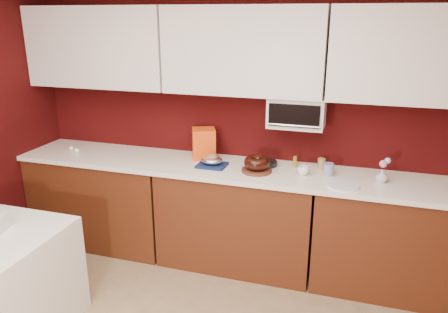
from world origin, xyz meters
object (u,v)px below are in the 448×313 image
object	(u,v)px
foil_ham_nest	(212,160)
flower_vase	(382,175)
toaster_oven	(297,112)
blue_jar	(328,169)
pandoro_box	(204,144)
coffee_mug	(303,170)
bundt_cake	(257,163)

from	to	relation	value
foil_ham_nest	flower_vase	world-z (taller)	flower_vase
foil_ham_nest	toaster_oven	bearing A→B (deg)	16.53
blue_jar	flower_vase	size ratio (longest dim) A/B	0.89
toaster_oven	flower_vase	bearing A→B (deg)	-12.80
pandoro_box	coffee_mug	bearing A→B (deg)	-33.78
coffee_mug	foil_ham_nest	bearing A→B (deg)	-178.42
toaster_oven	flower_vase	size ratio (longest dim) A/B	4.03
bundt_cake	foil_ham_nest	xyz separation A→B (m)	(-0.39, 0.02, -0.02)
pandoro_box	flower_vase	world-z (taller)	pandoro_box
bundt_cake	foil_ham_nest	distance (m)	0.40
toaster_oven	bundt_cake	size ratio (longest dim) A/B	2.13
bundt_cake	coffee_mug	size ratio (longest dim) A/B	2.39
foil_ham_nest	bundt_cake	bearing A→B (deg)	-3.12
coffee_mug	flower_vase	world-z (taller)	flower_vase
foil_ham_nest	pandoro_box	size ratio (longest dim) A/B	0.68
foil_ham_nest	coffee_mug	size ratio (longest dim) A/B	2.09
foil_ham_nest	blue_jar	world-z (taller)	blue_jar
coffee_mug	blue_jar	world-z (taller)	blue_jar
foil_ham_nest	flower_vase	xyz separation A→B (m)	(1.36, 0.04, 0.00)
blue_jar	flower_vase	world-z (taller)	flower_vase
pandoro_box	flower_vase	bearing A→B (deg)	-28.95
toaster_oven	bundt_cake	bearing A→B (deg)	-141.28
bundt_cake	foil_ham_nest	bearing A→B (deg)	176.88
foil_ham_nest	flower_vase	size ratio (longest dim) A/B	1.65
pandoro_box	coffee_mug	distance (m)	0.92
toaster_oven	pandoro_box	world-z (taller)	toaster_oven
toaster_oven	bundt_cake	xyz separation A→B (m)	(-0.27, -0.22, -0.40)
pandoro_box	toaster_oven	bearing A→B (deg)	-22.57
toaster_oven	flower_vase	distance (m)	0.83
pandoro_box	coffee_mug	size ratio (longest dim) A/B	3.07
coffee_mug	flower_vase	xyz separation A→B (m)	(0.60, 0.02, 0.01)
toaster_oven	bundt_cake	world-z (taller)	toaster_oven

